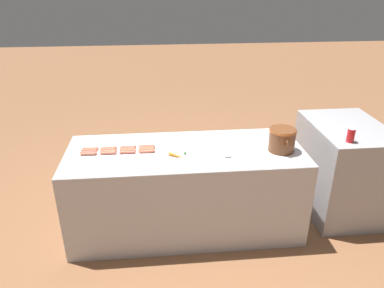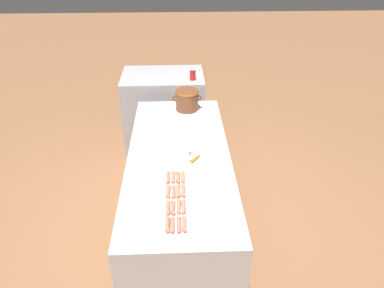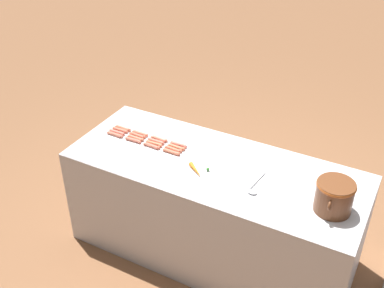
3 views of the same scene
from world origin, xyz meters
name	(u,v)px [view 3 (image 3 of 3)]	position (x,y,z in m)	size (l,w,h in m)	color
ground_plane	(212,249)	(0.00, 0.00, 0.00)	(20.00, 20.00, 0.00)	brown
griddle_counter	(214,209)	(0.00, 0.00, 0.42)	(0.84, 2.13, 0.83)	#BCBCC1
hot_dog_0	(123,128)	(-0.08, -0.85, 0.85)	(0.03, 0.14, 0.03)	#CC694D
hot_dog_1	(140,133)	(-0.08, -0.68, 0.85)	(0.03, 0.14, 0.03)	#CC6C52
hot_dog_2	(159,139)	(-0.08, -0.51, 0.85)	(0.03, 0.14, 0.03)	#D06C53
hot_dog_3	(179,145)	(-0.08, -0.34, 0.85)	(0.03, 0.14, 0.03)	#D36654
hot_dog_4	(120,130)	(-0.05, -0.85, 0.85)	(0.03, 0.14, 0.03)	#CE674E
hot_dog_5	(137,135)	(-0.05, -0.69, 0.85)	(0.04, 0.14, 0.03)	#D5684D
hot_dog_6	(156,141)	(-0.04, -0.52, 0.85)	(0.03, 0.14, 0.03)	#CF6A56
hot_dog_7	(176,147)	(-0.05, -0.34, 0.85)	(0.03, 0.14, 0.03)	#D4704D
hot_dog_8	(117,132)	(-0.01, -0.85, 0.85)	(0.03, 0.14, 0.03)	#D16756
hot_dog_9	(136,138)	(-0.01, -0.68, 0.85)	(0.03, 0.14, 0.03)	#D07153
hot_dog_10	(154,143)	(-0.01, -0.51, 0.85)	(0.03, 0.14, 0.03)	#D5704D
hot_dog_11	(173,149)	(-0.01, -0.35, 0.85)	(0.03, 0.14, 0.03)	#CD694D
hot_dog_12	(115,135)	(0.02, -0.85, 0.85)	(0.03, 0.14, 0.03)	#CB6A52
hot_dog_13	(133,140)	(0.02, -0.68, 0.85)	(0.03, 0.14, 0.03)	#D66C55
hot_dog_14	(152,146)	(0.03, -0.51, 0.85)	(0.03, 0.14, 0.03)	#D36A54
hot_dog_15	(171,152)	(0.03, -0.34, 0.85)	(0.03, 0.14, 0.03)	#D76E4F
bean_pot	(334,195)	(0.09, 0.85, 0.95)	(0.30, 0.24, 0.21)	brown
serving_spoon	(254,188)	(0.13, 0.35, 0.84)	(0.27, 0.08, 0.02)	#B7B7BC
carrot	(196,170)	(0.14, -0.07, 0.85)	(0.13, 0.16, 0.03)	orange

